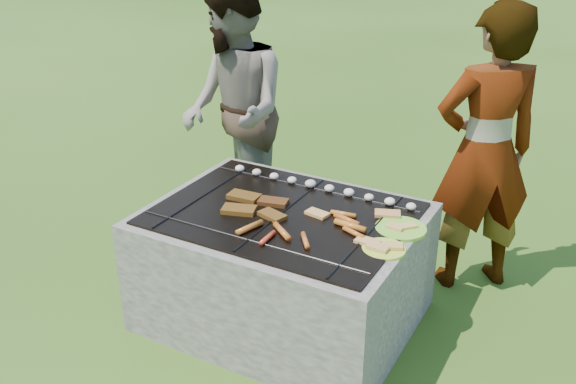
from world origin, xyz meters
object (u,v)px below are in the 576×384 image
object	(u,v)px
plate_near	(384,248)
bystander	(234,112)
plate_far	(401,228)
cook	(485,152)
fire_pit	(283,270)

from	to	relation	value
plate_near	bystander	size ratio (longest dim) A/B	0.14
plate_far	cook	xyz separation A→B (m)	(0.20, 0.70, 0.18)
bystander	plate_far	bearing A→B (deg)	19.29
fire_pit	bystander	size ratio (longest dim) A/B	0.81
fire_pit	plate_near	xyz separation A→B (m)	(0.56, -0.09, 0.33)
plate_far	bystander	distance (m)	1.46
cook	plate_near	bearing A→B (deg)	38.98
fire_pit	plate_far	distance (m)	0.66
plate_far	bystander	bearing A→B (deg)	155.56
plate_near	bystander	distance (m)	1.56
fire_pit	bystander	xyz separation A→B (m)	(-0.75, 0.72, 0.52)
cook	bystander	distance (m)	1.52
plate_near	plate_far	bearing A→B (deg)	90.12
fire_pit	bystander	bearing A→B (deg)	136.32
plate_near	cook	xyz separation A→B (m)	(0.20, 0.91, 0.18)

